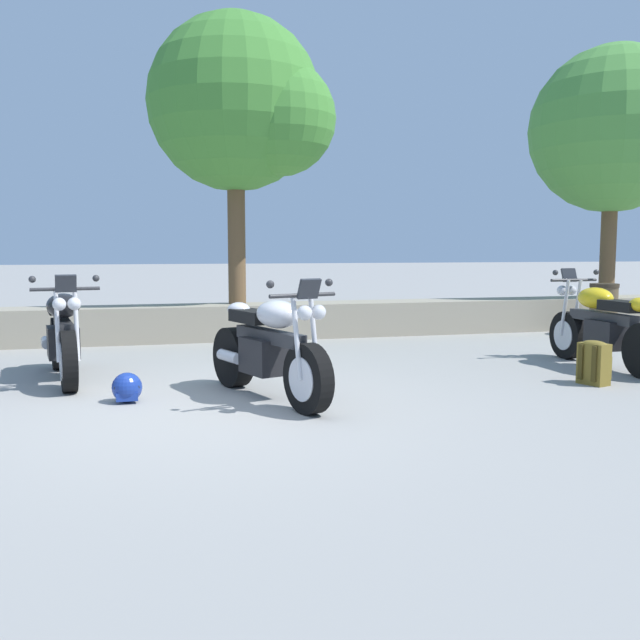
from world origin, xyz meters
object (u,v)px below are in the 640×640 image
at_px(motorcycle_silver_centre, 268,349).
at_px(leafy_tree_mid_left, 244,107).
at_px(trash_bin, 603,309).
at_px(rider_backpack, 594,362).
at_px(motorcycle_yellow_far_right, 604,328).
at_px(leafy_tree_mid_right, 623,133).
at_px(motorcycle_black_near_left, 63,336).
at_px(rider_helmet, 127,388).

bearing_deg(motorcycle_silver_centre, leafy_tree_mid_left, 84.17).
bearing_deg(leafy_tree_mid_left, trash_bin, -11.54).
bearing_deg(rider_backpack, motorcycle_yellow_far_right, 49.10).
bearing_deg(leafy_tree_mid_right, trash_bin, -134.43).
xyz_separation_m(motorcycle_black_near_left, motorcycle_silver_centre, (1.99, -1.51, 0.00)).
bearing_deg(rider_backpack, motorcycle_black_near_left, 163.09).
distance_m(motorcycle_black_near_left, rider_helmet, 1.52).
distance_m(motorcycle_yellow_far_right, rider_backpack, 1.19).
height_order(rider_helmet, leafy_tree_mid_left, leafy_tree_mid_left).
bearing_deg(leafy_tree_mid_right, rider_helmet, -153.36).
bearing_deg(motorcycle_black_near_left, leafy_tree_mid_right, 17.93).
relative_size(motorcycle_black_near_left, motorcycle_yellow_far_right, 1.00).
height_order(motorcycle_yellow_far_right, rider_backpack, motorcycle_yellow_far_right).
xyz_separation_m(motorcycle_yellow_far_right, leafy_tree_mid_right, (3.09, 3.79, 3.02)).
distance_m(motorcycle_silver_centre, rider_backpack, 3.47).
distance_m(motorcycle_black_near_left, motorcycle_yellow_far_right, 6.26).
bearing_deg(motorcycle_silver_centre, rider_backpack, -2.38).
xyz_separation_m(rider_helmet, leafy_tree_mid_left, (1.77, 4.37, 3.48)).
distance_m(leafy_tree_mid_left, leafy_tree_mid_right, 6.85).
height_order(motorcycle_yellow_far_right, trash_bin, motorcycle_yellow_far_right).
relative_size(motorcycle_silver_centre, trash_bin, 2.32).
relative_size(rider_backpack, leafy_tree_mid_left, 0.10).
height_order(rider_backpack, leafy_tree_mid_left, leafy_tree_mid_left).
xyz_separation_m(rider_helmet, trash_bin, (7.51, 3.19, 0.30)).
height_order(motorcycle_black_near_left, motorcycle_yellow_far_right, same).
xyz_separation_m(motorcycle_yellow_far_right, trash_bin, (1.99, 2.66, -0.05)).
distance_m(motorcycle_silver_centre, trash_bin, 7.08).
bearing_deg(leafy_tree_mid_left, rider_backpack, -57.54).
distance_m(motorcycle_yellow_far_right, rider_helmet, 5.56).
xyz_separation_m(motorcycle_silver_centre, rider_backpack, (3.46, -0.14, -0.24)).
xyz_separation_m(motorcycle_silver_centre, trash_bin, (6.21, 3.39, -0.05)).
bearing_deg(motorcycle_black_near_left, leafy_tree_mid_left, 51.21).
distance_m(leafy_tree_mid_right, trash_bin, 3.45).
distance_m(motorcycle_black_near_left, trash_bin, 8.41).
height_order(motorcycle_silver_centre, rider_backpack, motorcycle_silver_centre).
bearing_deg(leafy_tree_mid_right, motorcycle_silver_centre, -148.28).
distance_m(motorcycle_yellow_far_right, leafy_tree_mid_left, 6.21).
height_order(rider_backpack, leafy_tree_mid_right, leafy_tree_mid_right).
relative_size(rider_backpack, rider_helmet, 1.68).
distance_m(motorcycle_black_near_left, rider_backpack, 5.70).
distance_m(motorcycle_silver_centre, rider_helmet, 1.36).
relative_size(rider_helmet, leafy_tree_mid_left, 0.06).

